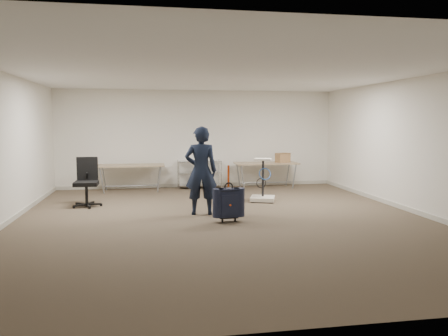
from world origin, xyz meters
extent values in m
plane|color=#45382A|center=(0.00, 0.00, 0.00)|extent=(9.00, 9.00, 0.00)
plane|color=white|center=(0.00, 4.50, 1.40)|extent=(8.00, 0.00, 8.00)
plane|color=white|center=(0.00, -4.50, 1.40)|extent=(8.00, 0.00, 8.00)
plane|color=white|center=(4.00, 0.00, 1.40)|extent=(0.00, 9.00, 9.00)
plane|color=white|center=(0.00, 0.00, 2.80)|extent=(8.00, 8.00, 0.00)
cube|color=beige|center=(0.00, 4.49, 0.05)|extent=(8.00, 0.02, 0.10)
cube|color=beige|center=(-3.99, 0.00, 0.05)|extent=(0.02, 9.00, 0.10)
cube|color=beige|center=(3.99, 0.00, 0.05)|extent=(0.02, 9.00, 0.10)
cube|color=#97825C|center=(-1.90, 3.95, 0.71)|extent=(1.80, 0.75, 0.03)
cylinder|color=gray|center=(-1.90, 3.95, 0.15)|extent=(1.50, 0.02, 0.02)
cylinder|color=gray|center=(-2.65, 3.65, 0.35)|extent=(0.13, 0.04, 0.69)
cylinder|color=gray|center=(-1.15, 3.65, 0.35)|extent=(0.13, 0.04, 0.69)
cylinder|color=gray|center=(-2.65, 4.25, 0.35)|extent=(0.13, 0.04, 0.69)
cylinder|color=gray|center=(-1.15, 4.25, 0.35)|extent=(0.13, 0.04, 0.69)
cube|color=#97825C|center=(1.90, 3.95, 0.71)|extent=(1.80, 0.75, 0.03)
cylinder|color=gray|center=(1.90, 3.95, 0.15)|extent=(1.50, 0.02, 0.02)
cylinder|color=gray|center=(1.15, 3.65, 0.35)|extent=(0.13, 0.04, 0.69)
cylinder|color=gray|center=(2.65, 3.65, 0.35)|extent=(0.13, 0.04, 0.69)
cylinder|color=gray|center=(1.15, 4.25, 0.35)|extent=(0.13, 0.04, 0.69)
cylinder|color=gray|center=(2.65, 4.25, 0.35)|extent=(0.13, 0.04, 0.69)
cylinder|color=silver|center=(-0.60, 3.98, 0.40)|extent=(0.02, 0.02, 0.80)
cylinder|color=silver|center=(0.60, 3.98, 0.40)|extent=(0.02, 0.02, 0.80)
cylinder|color=silver|center=(-0.60, 4.42, 0.40)|extent=(0.02, 0.02, 0.80)
cylinder|color=silver|center=(0.60, 4.42, 0.40)|extent=(0.02, 0.02, 0.80)
cube|color=silver|center=(0.00, 4.20, 0.10)|extent=(1.20, 0.45, 0.02)
cube|color=silver|center=(0.00, 4.20, 0.45)|extent=(1.20, 0.45, 0.02)
cube|color=silver|center=(0.00, 4.20, 0.78)|extent=(1.20, 0.45, 0.01)
imported|color=black|center=(-0.36, 0.64, 0.90)|extent=(0.69, 0.49, 1.80)
cube|color=black|center=(0.07, -0.14, 0.37)|extent=(0.41, 0.25, 0.54)
cube|color=black|center=(0.07, -0.12, 0.09)|extent=(0.36, 0.18, 0.03)
cylinder|color=black|center=(-0.05, -0.15, 0.04)|extent=(0.03, 0.07, 0.07)
cylinder|color=black|center=(0.19, -0.13, 0.04)|extent=(0.03, 0.07, 0.07)
torus|color=black|center=(0.07, -0.14, 0.67)|extent=(0.17, 0.04, 0.17)
cube|color=#E2440B|center=(0.07, -0.12, 0.87)|extent=(0.04, 0.01, 0.41)
cylinder|color=black|center=(-2.80, 1.90, 0.05)|extent=(0.66, 0.66, 0.10)
cylinder|color=black|center=(-2.80, 1.90, 0.28)|extent=(0.07, 0.07, 0.44)
cube|color=black|center=(-2.80, 1.90, 0.52)|extent=(0.51, 0.51, 0.09)
cube|color=black|center=(-2.80, 2.14, 0.83)|extent=(0.47, 0.07, 0.53)
cube|color=silver|center=(1.26, 1.87, 0.07)|extent=(0.71, 0.71, 0.09)
cylinder|color=black|center=(1.03, 1.65, 0.02)|extent=(0.07, 0.07, 0.04)
cylinder|color=black|center=(1.26, 1.93, 0.56)|extent=(0.06, 0.06, 0.89)
cube|color=silver|center=(1.26, 1.87, 1.01)|extent=(0.48, 0.44, 0.04)
torus|color=blue|center=(1.31, 1.78, 0.67)|extent=(0.31, 0.20, 0.28)
cube|color=#946045|center=(2.39, 3.92, 0.87)|extent=(0.43, 0.37, 0.27)
camera|label=1|loc=(-1.38, -8.13, 1.88)|focal=35.00mm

